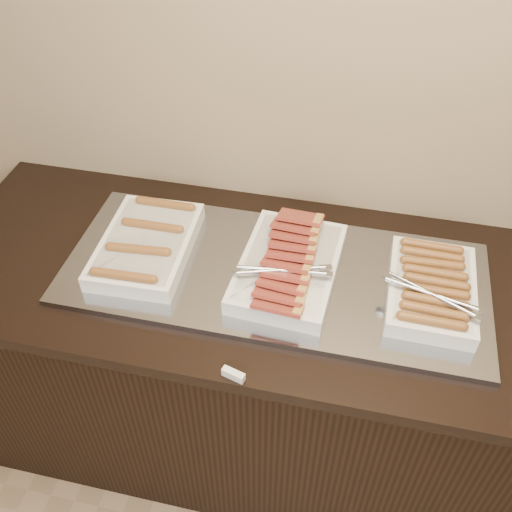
{
  "coord_description": "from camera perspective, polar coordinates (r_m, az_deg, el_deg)",
  "views": [
    {
      "loc": [
        0.18,
        1.0,
        2.07
      ],
      "look_at": [
        -0.07,
        2.13,
        0.97
      ],
      "focal_mm": 40.0,
      "sensor_mm": 36.0,
      "label": 1
    }
  ],
  "objects": [
    {
      "name": "dish_left",
      "position": [
        1.7,
        -10.89,
        1.13
      ],
      "size": [
        0.27,
        0.39,
        0.07
      ],
      "rotation": [
        0.0,
        0.0,
        0.04
      ],
      "color": "silver",
      "rests_on": "warming_tray"
    },
    {
      "name": "dish_center",
      "position": [
        1.6,
        3.25,
        -0.99
      ],
      "size": [
        0.29,
        0.42,
        0.1
      ],
      "rotation": [
        0.0,
        0.0,
        -0.06
      ],
      "color": "silver",
      "rests_on": "warming_tray"
    },
    {
      "name": "label_holder",
      "position": [
        1.41,
        -2.27,
        -11.77
      ],
      "size": [
        0.06,
        0.03,
        0.02
      ],
      "primitive_type": "cube",
      "rotation": [
        0.0,
        0.0,
        -0.27
      ],
      "color": "silver",
      "rests_on": "counter"
    },
    {
      "name": "dish_right",
      "position": [
        1.6,
        17.16,
        -3.13
      ],
      "size": [
        0.27,
        0.35,
        0.08
      ],
      "rotation": [
        0.0,
        0.0,
        -0.01
      ],
      "color": "silver",
      "rests_on": "warming_tray"
    },
    {
      "name": "counter",
      "position": [
        1.98,
        2.05,
        -11.21
      ],
      "size": [
        2.06,
        0.76,
        0.9
      ],
      "color": "black",
      "rests_on": "ground"
    },
    {
      "name": "warming_tray",
      "position": [
        1.63,
        1.8,
        -1.8
      ],
      "size": [
        1.2,
        0.5,
        0.02
      ],
      "primitive_type": "cube",
      "color": "#90939D",
      "rests_on": "counter"
    }
  ]
}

